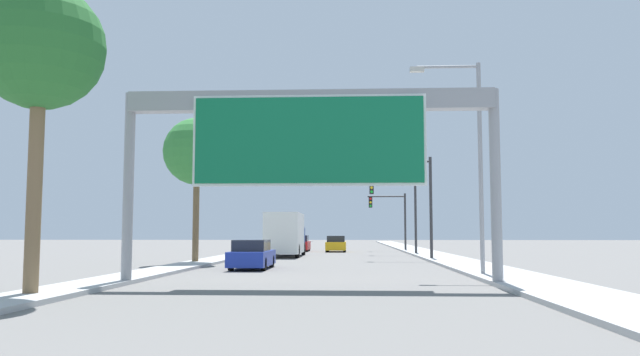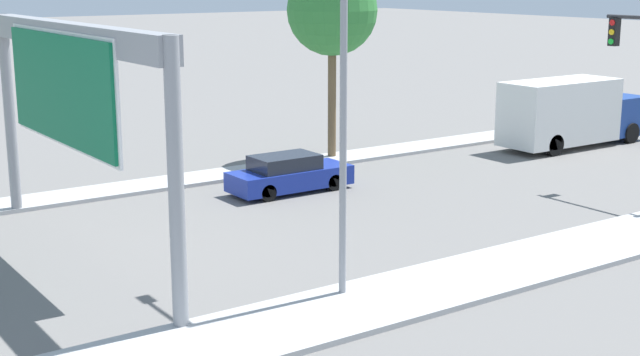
{
  "view_description": "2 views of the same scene",
  "coord_description": "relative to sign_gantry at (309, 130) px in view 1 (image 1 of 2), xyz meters",
  "views": [
    {
      "loc": [
        1.47,
        -3.71,
        1.82
      ],
      "look_at": [
        0.0,
        25.43,
        4.37
      ],
      "focal_mm": 35.0,
      "sensor_mm": 36.0,
      "label": 1
    },
    {
      "loc": [
        24.27,
        9.58,
        8.1
      ],
      "look_at": [
        1.17,
        25.6,
        1.66
      ],
      "focal_mm": 50.0,
      "sensor_mm": 36.0,
      "label": 2
    }
  ],
  "objects": [
    {
      "name": "sidewalk_right",
      "position": [
        7.75,
        42.15,
        -5.31
      ],
      "size": [
        3.0,
        120.0,
        0.15
      ],
      "color": "#ADADAD",
      "rests_on": "ground"
    },
    {
      "name": "car_near_right",
      "position": [
        -3.5,
        9.55,
        -4.7
      ],
      "size": [
        1.79,
        4.77,
        1.45
      ],
      "color": "navy",
      "rests_on": "ground"
    },
    {
      "name": "street_lamp_right",
      "position": [
        6.48,
        4.51,
        -0.07
      ],
      "size": [
        2.97,
        0.28,
        8.95
      ],
      "color": "gray",
      "rests_on": "ground"
    },
    {
      "name": "traffic_light_far_intersection",
      "position": [
        5.52,
        40.15,
        -1.58
      ],
      "size": [
        3.79,
        0.32,
        5.67
      ],
      "color": "#2D2D30",
      "rests_on": "ground"
    },
    {
      "name": "traffic_light_near_intersection",
      "position": [
        5.43,
        20.15,
        -0.8
      ],
      "size": [
        4.45,
        0.32,
        6.86
      ],
      "color": "#2D2D30",
      "rests_on": "ground"
    },
    {
      "name": "truck_box_primary",
      "position": [
        -3.5,
        25.55,
        -3.73
      ],
      "size": [
        2.45,
        8.36,
        3.26
      ],
      "color": "navy",
      "rests_on": "ground"
    },
    {
      "name": "median_strip_left",
      "position": [
        -7.25,
        42.15,
        -5.31
      ],
      "size": [
        2.0,
        120.0,
        0.15
      ],
      "color": "#ADADAD",
      "rests_on": "ground"
    },
    {
      "name": "palm_tree_background",
      "position": [
        -7.62,
        14.49,
        1.16
      ],
      "size": [
        3.95,
        3.95,
        8.57
      ],
      "color": "brown",
      "rests_on": "ground"
    },
    {
      "name": "car_mid_center",
      "position": [
        0.0,
        37.64,
        -4.68
      ],
      "size": [
        1.87,
        4.56,
        1.51
      ],
      "color": "gold",
      "rests_on": "ground"
    },
    {
      "name": "sign_gantry",
      "position": [
        0.0,
        0.0,
        0.0
      ],
      "size": [
        13.27,
        0.73,
        6.82
      ],
      "color": "gray",
      "rests_on": "ground"
    },
    {
      "name": "car_far_right",
      "position": [
        -3.5,
        38.88,
        -4.66
      ],
      "size": [
        1.71,
        4.56,
        1.55
      ],
      "color": "red",
      "rests_on": "ground"
    },
    {
      "name": "palm_tree_foreground",
      "position": [
        -7.41,
        -4.56,
        1.66
      ],
      "size": [
        3.64,
        3.64,
        8.96
      ],
      "color": "brown",
      "rests_on": "ground"
    },
    {
      "name": "traffic_light_mid_block",
      "position": [
        5.52,
        30.15,
        -1.11
      ],
      "size": [
        4.01,
        0.32,
        6.4
      ],
      "color": "#2D2D30",
      "rests_on": "ground"
    }
  ]
}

